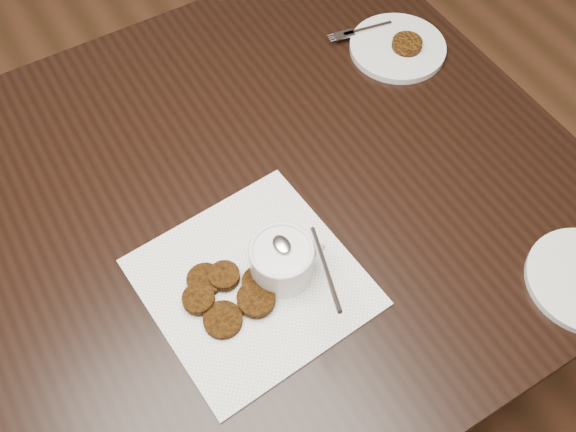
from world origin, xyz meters
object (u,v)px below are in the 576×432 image
object	(u,v)px
napkin	(252,282)
sauce_ramekin	(282,249)
plate_with_patty	(398,45)
table	(174,338)

from	to	relation	value
napkin	sauce_ramekin	distance (m)	0.08
napkin	sauce_ramekin	world-z (taller)	sauce_ramekin
sauce_ramekin	plate_with_patty	distance (m)	0.54
table	plate_with_patty	xyz separation A→B (m)	(0.62, 0.15, 0.39)
napkin	plate_with_patty	world-z (taller)	plate_with_patty
plate_with_patty	sauce_ramekin	bearing A→B (deg)	-145.45
sauce_ramekin	plate_with_patty	bearing A→B (deg)	34.55
napkin	sauce_ramekin	xyz separation A→B (m)	(0.05, -0.01, 0.07)
table	napkin	distance (m)	0.42
table	napkin	bearing A→B (deg)	-49.46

